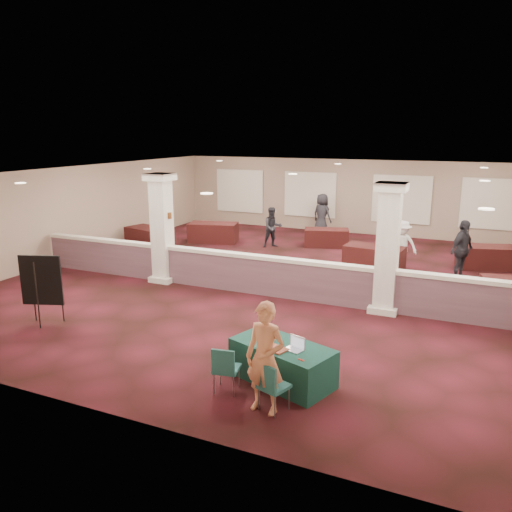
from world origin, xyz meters
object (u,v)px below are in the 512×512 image
at_px(far_table_back_center, 326,238).
at_px(far_table_front_center, 374,258).
at_px(attendee_d, 322,215).
at_px(conf_chair_main, 271,383).
at_px(far_table_back_left, 213,232).
at_px(easel_board, 41,281).
at_px(far_table_back_right, 487,257).
at_px(woman, 265,358).
at_px(attendee_b, 402,244).
at_px(attendee_a, 273,227).
at_px(conf_chair_side, 225,366).
at_px(attendee_c, 462,250).
at_px(near_table, 282,363).
at_px(far_table_front_left, 150,238).

bearing_deg(far_table_back_center, far_table_front_center, -48.10).
bearing_deg(attendee_d, conf_chair_main, 125.02).
bearing_deg(far_table_back_left, far_table_back_center, 13.82).
distance_m(easel_board, far_table_back_right, 13.44).
xyz_separation_m(woman, far_table_back_center, (-2.39, 11.88, -0.57)).
relative_size(woman, far_table_front_center, 0.98).
xyz_separation_m(woman, attendee_b, (0.73, 9.91, -0.14)).
bearing_deg(attendee_a, far_table_back_center, -11.54).
bearing_deg(attendee_d, attendee_a, 92.05).
bearing_deg(far_table_front_center, conf_chair_side, -94.94).
relative_size(conf_chair_side, easel_board, 0.51).
bearing_deg(attendee_b, far_table_front_center, -128.58).
height_order(far_table_back_left, attendee_b, attendee_b).
bearing_deg(easel_board, far_table_back_center, 51.46).
relative_size(conf_chair_side, attendee_a, 0.54).
bearing_deg(far_table_back_right, conf_chair_main, -106.53).
distance_m(far_table_back_right, attendee_a, 7.60).
xyz_separation_m(easel_board, attendee_a, (1.85, 9.55, -0.27)).
xyz_separation_m(woman, attendee_a, (-4.26, 10.91, -0.14)).
bearing_deg(far_table_front_center, attendee_c, -4.27).
xyz_separation_m(near_table, far_table_back_left, (-6.71, 9.76, 0.04)).
bearing_deg(far_table_back_right, far_table_back_left, -179.43).
bearing_deg(woman, attendee_c, 80.32).
distance_m(far_table_front_center, far_table_back_right, 3.75).
distance_m(attendee_b, attendee_d, 5.60).
bearing_deg(attendee_b, attendee_d, 147.13).
distance_m(near_table, attendee_b, 8.92).
relative_size(conf_chair_main, attendee_b, 0.55).
bearing_deg(attendee_c, far_table_back_center, 88.89).
bearing_deg(far_table_back_left, attendee_c, -10.34).
relative_size(far_table_back_center, far_table_back_right, 0.93).
distance_m(woman, far_table_back_right, 11.40).
relative_size(near_table, attendee_b, 1.18).
xyz_separation_m(conf_chair_main, attendee_d, (-3.28, 13.90, 0.40)).
bearing_deg(far_table_back_left, woman, -57.76).
bearing_deg(attendee_d, attendee_c, 161.76).
bearing_deg(conf_chair_side, attendee_b, 71.13).
height_order(near_table, far_table_front_left, far_table_front_left).
bearing_deg(far_table_front_center, attendee_b, 38.69).
xyz_separation_m(far_table_front_center, attendee_a, (-4.21, 1.63, 0.40)).
distance_m(far_table_back_left, attendee_a, 2.57).
xyz_separation_m(easel_board, attendee_d, (2.92, 12.55, -0.15)).
distance_m(conf_chair_main, attendee_d, 14.29).
bearing_deg(far_table_back_center, far_table_back_left, -166.18).
relative_size(far_table_back_left, attendee_d, 1.07).
bearing_deg(conf_chair_side, near_table, 37.63).
bearing_deg(attendee_c, conf_chair_main, -166.82).
bearing_deg(easel_board, woman, -31.53).
relative_size(far_table_back_left, attendee_a, 1.24).
distance_m(far_table_front_left, attendee_a, 4.75).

